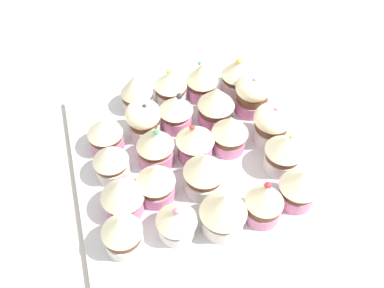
# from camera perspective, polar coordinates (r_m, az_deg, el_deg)

# --- Properties ---
(ground_plane) EXTENTS (1.80, 1.80, 0.03)m
(ground_plane) POSITION_cam_1_polar(r_m,az_deg,el_deg) (0.71, 0.00, -2.94)
(ground_plane) COLOR beige
(baking_tray) EXTENTS (0.38, 0.38, 0.01)m
(baking_tray) POSITION_cam_1_polar(r_m,az_deg,el_deg) (0.69, 0.00, -1.90)
(baking_tray) COLOR silver
(baking_tray) RESTS_ON ground_plane
(cupcake_0) EXTENTS (0.06, 0.06, 0.07)m
(cupcake_0) POSITION_cam_1_polar(r_m,az_deg,el_deg) (0.58, -9.49, -11.80)
(cupcake_0) COLOR white
(cupcake_0) RESTS_ON baking_tray
(cupcake_1) EXTENTS (0.06, 0.06, 0.07)m
(cupcake_1) POSITION_cam_1_polar(r_m,az_deg,el_deg) (0.58, -2.11, -10.36)
(cupcake_1) COLOR white
(cupcake_1) RESTS_ON baking_tray
(cupcake_2) EXTENTS (0.07, 0.07, 0.08)m
(cupcake_2) POSITION_cam_1_polar(r_m,az_deg,el_deg) (0.58, 4.29, -9.08)
(cupcake_2) COLOR white
(cupcake_2) RESTS_ON baking_tray
(cupcake_3) EXTENTS (0.06, 0.06, 0.08)m
(cupcake_3) POSITION_cam_1_polar(r_m,az_deg,el_deg) (0.60, 9.81, -7.79)
(cupcake_3) COLOR pink
(cupcake_3) RESTS_ON baking_tray
(cupcake_4) EXTENTS (0.06, 0.06, 0.07)m
(cupcake_4) POSITION_cam_1_polar(r_m,az_deg,el_deg) (0.63, 14.36, -5.61)
(cupcake_4) COLOR pink
(cupcake_4) RESTS_ON baking_tray
(cupcake_5) EXTENTS (0.06, 0.06, 0.07)m
(cupcake_5) POSITION_cam_1_polar(r_m,az_deg,el_deg) (0.61, -9.48, -6.81)
(cupcake_5) COLOR pink
(cupcake_5) RESTS_ON baking_tray
(cupcake_6) EXTENTS (0.06, 0.06, 0.07)m
(cupcake_6) POSITION_cam_1_polar(r_m,az_deg,el_deg) (0.61, -4.96, -5.17)
(cupcake_6) COLOR pink
(cupcake_6) RESTS_ON baking_tray
(cupcake_7) EXTENTS (0.06, 0.06, 0.08)m
(cupcake_7) POSITION_cam_1_polar(r_m,az_deg,el_deg) (0.62, 1.57, -3.82)
(cupcake_7) COLOR white
(cupcake_7) RESTS_ON baking_tray
(cupcake_8) EXTENTS (0.06, 0.06, 0.07)m
(cupcake_8) POSITION_cam_1_polar(r_m,az_deg,el_deg) (0.66, 12.40, -1.01)
(cupcake_8) COLOR white
(cupcake_8) RESTS_ON baking_tray
(cupcake_9) EXTENTS (0.06, 0.06, 0.07)m
(cupcake_9) POSITION_cam_1_polar(r_m,az_deg,el_deg) (0.65, -11.01, -2.20)
(cupcake_9) COLOR white
(cupcake_9) RESTS_ON baking_tray
(cupcake_10) EXTENTS (0.06, 0.06, 0.08)m
(cupcake_10) POSITION_cam_1_polar(r_m,az_deg,el_deg) (0.65, -5.03, -0.10)
(cupcake_10) COLOR pink
(cupcake_10) RESTS_ON baking_tray
(cupcake_11) EXTENTS (0.06, 0.06, 0.07)m
(cupcake_11) POSITION_cam_1_polar(r_m,az_deg,el_deg) (0.66, 0.33, 0.71)
(cupcake_11) COLOR pink
(cupcake_11) RESTS_ON baking_tray
(cupcake_12) EXTENTS (0.06, 0.06, 0.08)m
(cupcake_12) POSITION_cam_1_polar(r_m,az_deg,el_deg) (0.67, 5.19, 1.56)
(cupcake_12) COLOR pink
(cupcake_12) RESTS_ON baking_tray
(cupcake_13) EXTENTS (0.06, 0.06, 0.07)m
(cupcake_13) POSITION_cam_1_polar(r_m,az_deg,el_deg) (0.70, 10.84, 2.60)
(cupcake_13) COLOR white
(cupcake_13) RESTS_ON baking_tray
(cupcake_14) EXTENTS (0.06, 0.06, 0.06)m
(cupcake_14) POSITION_cam_1_polar(r_m,az_deg,el_deg) (0.69, -11.71, 1.38)
(cupcake_14) COLOR pink
(cupcake_14) RESTS_ON baking_tray
(cupcake_15) EXTENTS (0.06, 0.06, 0.07)m
(cupcake_15) POSITION_cam_1_polar(r_m,az_deg,el_deg) (0.69, -6.59, 3.34)
(cupcake_15) COLOR white
(cupcake_15) RESTS_ON baking_tray
(cupcake_16) EXTENTS (0.06, 0.06, 0.07)m
(cupcake_16) POSITION_cam_1_polar(r_m,az_deg,el_deg) (0.70, -2.20, 4.49)
(cupcake_16) COLOR pink
(cupcake_16) RESTS_ON baking_tray
(cupcake_17) EXTENTS (0.06, 0.06, 0.07)m
(cupcake_17) POSITION_cam_1_polar(r_m,az_deg,el_deg) (0.71, 3.30, 5.40)
(cupcake_17) COLOR pink
(cupcake_17) RESTS_ON baking_tray
(cupcake_18) EXTENTS (0.06, 0.06, 0.08)m
(cupcake_18) POSITION_cam_1_polar(r_m,az_deg,el_deg) (0.74, 8.24, 6.78)
(cupcake_18) COLOR pink
(cupcake_18) RESTS_ON baking_tray
(cupcake_19) EXTENTS (0.06, 0.06, 0.07)m
(cupcake_19) POSITION_cam_1_polar(r_m,az_deg,el_deg) (0.74, -7.56, 7.08)
(cupcake_19) COLOR white
(cupcake_19) RESTS_ON baking_tray
(cupcake_20) EXTENTS (0.06, 0.06, 0.07)m
(cupcake_20) POSITION_cam_1_polar(r_m,az_deg,el_deg) (0.75, -2.90, 7.78)
(cupcake_20) COLOR white
(cupcake_20) RESTS_ON baking_tray
(cupcake_21) EXTENTS (0.06, 0.06, 0.08)m
(cupcake_21) POSITION_cam_1_polar(r_m,az_deg,el_deg) (0.76, 1.41, 8.75)
(cupcake_21) COLOR pink
(cupcake_21) RESTS_ON baking_tray
(cupcake_22) EXTENTS (0.06, 0.06, 0.07)m
(cupcake_22) POSITION_cam_1_polar(r_m,az_deg,el_deg) (0.77, 6.23, 9.29)
(cupcake_22) COLOR white
(cupcake_22) RESTS_ON baking_tray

